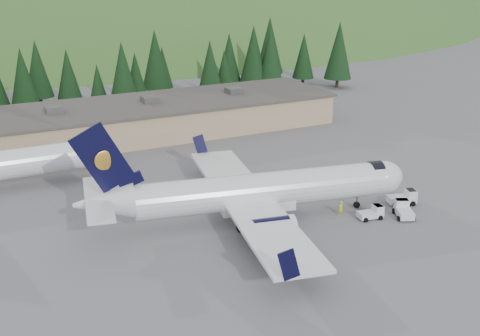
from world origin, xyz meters
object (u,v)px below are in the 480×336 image
at_px(airliner, 256,192).
at_px(ramp_worker, 341,208).
at_px(baggage_tug_b, 404,198).
at_px(terminal_building, 120,121).
at_px(baggage_tug_a, 372,213).
at_px(baggage_tug_c, 403,210).

relative_size(airliner, ramp_worker, 22.52).
height_order(airliner, ramp_worker, airliner).
relative_size(airliner, baggage_tug_b, 10.32).
distance_m(airliner, terminal_building, 38.00).
distance_m(baggage_tug_a, ramp_worker, 3.44).
bearing_deg(airliner, baggage_tug_c, -12.16).
xyz_separation_m(baggage_tug_a, baggage_tug_b, (5.92, 1.63, 0.11)).
relative_size(baggage_tug_b, baggage_tug_c, 1.01).
distance_m(terminal_building, ramp_worker, 42.97).
height_order(baggage_tug_a, baggage_tug_c, baggage_tug_c).
xyz_separation_m(baggage_tug_a, baggage_tug_c, (3.44, -1.06, 0.09)).
bearing_deg(baggage_tug_b, baggage_tug_c, -114.13).
bearing_deg(baggage_tug_a, airliner, 162.77).
relative_size(airliner, baggage_tug_c, 10.44).
distance_m(baggage_tug_b, terminal_building, 46.86).
distance_m(baggage_tug_c, terminal_building, 48.23).
bearing_deg(ramp_worker, baggage_tug_b, 157.74).
xyz_separation_m(baggage_tug_b, terminal_building, (-21.49, 41.60, 1.86)).
relative_size(baggage_tug_b, terminal_building, 0.05).
distance_m(baggage_tug_b, baggage_tug_c, 3.65).
bearing_deg(baggage_tug_c, baggage_tug_b, -17.54).
height_order(baggage_tug_a, ramp_worker, ramp_worker).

